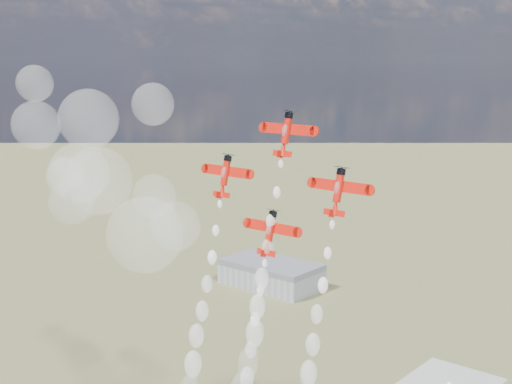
{
  "coord_description": "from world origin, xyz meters",
  "views": [
    {
      "loc": [
        99.97,
        -96.93,
        115.51
      ],
      "look_at": [
        4.55,
        17.86,
        87.68
      ],
      "focal_mm": 50.0,
      "sensor_mm": 36.0,
      "label": 1
    }
  ],
  "objects": [
    {
      "name": "hangar",
      "position": [
        -120.0,
        180.0,
        6.5
      ],
      "size": [
        50.0,
        28.0,
        13.0
      ],
      "color": "gray",
      "rests_on": "ground"
    },
    {
      "name": "plane_lead",
      "position": [
        10.55,
        20.41,
        100.47
      ],
      "size": [
        13.4,
        5.11,
        9.4
      ],
      "rotation": [
        1.32,
        0.0,
        0.0
      ],
      "color": "red",
      "rests_on": "ground"
    },
    {
      "name": "plane_left",
      "position": [
        -4.27,
        17.79,
        90.44
      ],
      "size": [
        13.4,
        5.11,
        9.4
      ],
      "rotation": [
        1.32,
        0.0,
        0.0
      ],
      "color": "red",
      "rests_on": "ground"
    },
    {
      "name": "drifted_smoke_cloud",
      "position": [
        -50.61,
        20.76,
        83.88
      ],
      "size": [
        65.94,
        37.13,
        50.79
      ],
      "color": "white",
      "rests_on": "ground"
    },
    {
      "name": "plane_slot",
      "position": [
        10.55,
        15.17,
        80.4
      ],
      "size": [
        13.4,
        5.11,
        9.4
      ],
      "rotation": [
        1.32,
        0.0,
        0.0
      ],
      "color": "red",
      "rests_on": "ground"
    },
    {
      "name": "plane_right",
      "position": [
        25.36,
        17.79,
        90.44
      ],
      "size": [
        13.4,
        5.11,
        9.4
      ],
      "rotation": [
        1.32,
        0.0,
        0.0
      ],
      "color": "red",
      "rests_on": "ground"
    }
  ]
}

